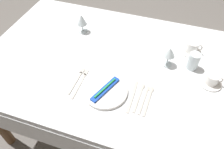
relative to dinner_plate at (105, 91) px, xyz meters
The scene contains 17 objects.
ground_plane 0.79m from the dinner_plate, 85.36° to the left, with size 6.00×6.00×0.00m, color slate.
dining_table 0.27m from the dinner_plate, 85.36° to the left, with size 1.80×1.11×0.74m.
dinner_plate is the anchor object (origin of this frame).
toothbrush_package 0.02m from the dinner_plate, ahead, with size 0.11×0.21×0.02m.
fork_outer 0.16m from the dinner_plate, behind, with size 0.02×0.23×0.00m.
fork_inner 0.19m from the dinner_plate, behind, with size 0.02×0.21×0.00m.
dinner_knife 0.15m from the dinner_plate, ahead, with size 0.02×0.23×0.00m.
spoon_soup 0.19m from the dinner_plate, 13.73° to the left, with size 0.03×0.21×0.01m.
spoon_dessert 0.22m from the dinner_plate, 10.45° to the left, with size 0.03×0.20×0.01m.
spoon_tea 0.25m from the dinner_plate, ahead, with size 0.03×0.21×0.01m.
saucer_left 0.65m from the dinner_plate, 49.41° to the left, with size 0.14×0.14×0.01m, color white.
coffee_cup_left 0.65m from the dinner_plate, 49.29° to the left, with size 0.11×0.08×0.07m.
saucer_right 0.61m from the dinner_plate, 24.72° to the left, with size 0.13×0.13×0.01m, color white.
coffee_cup_right 0.61m from the dinner_plate, 24.65° to the left, with size 0.10×0.07×0.06m.
wine_glass_centre 0.59m from the dinner_plate, 125.91° to the left, with size 0.07×0.07×0.14m.
wine_glass_left 0.45m from the dinner_plate, 48.43° to the left, with size 0.07×0.07×0.14m.
drink_tumbler 0.56m from the dinner_plate, 38.42° to the left, with size 0.07×0.07×0.11m.
Camera 1 is at (0.25, -0.95, 1.72)m, focal length 35.09 mm.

